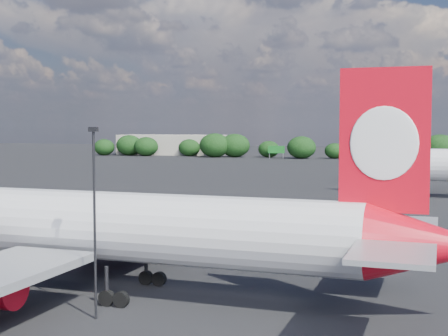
% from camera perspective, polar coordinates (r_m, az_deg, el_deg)
% --- Properties ---
extents(ground, '(500.00, 500.00, 0.00)m').
position_cam_1_polar(ground, '(106.66, -0.16, -2.43)').
color(ground, black).
rests_on(ground, ground).
extents(qantas_airliner, '(46.51, 44.15, 15.22)m').
position_cam_1_polar(qantas_airliner, '(44.00, -9.19, -5.50)').
color(qantas_airliner, silver).
rests_on(qantas_airliner, ground).
extents(apron_lamp_post, '(0.55, 0.30, 11.70)m').
position_cam_1_polar(apron_lamp_post, '(38.49, -11.76, -4.06)').
color(apron_lamp_post, black).
rests_on(apron_lamp_post, ground).
extents(terminal_building, '(42.00, 16.00, 8.00)m').
position_cam_1_polar(terminal_building, '(252.67, -4.79, 2.14)').
color(terminal_building, '#A1998B').
rests_on(terminal_building, ground).
extents(highway_sign, '(6.00, 0.30, 4.50)m').
position_cam_1_polar(highway_sign, '(222.81, 4.80, 1.67)').
color(highway_sign, '#15691F').
rests_on(highway_sign, ground).
extents(billboard_yellow, '(5.00, 0.30, 5.50)m').
position_cam_1_polar(billboard_yellow, '(223.82, 12.66, 1.79)').
color(billboard_yellow, yellow).
rests_on(billboard_yellow, ground).
extents(horizon_treeline, '(202.97, 15.15, 9.11)m').
position_cam_1_polar(horizon_treeline, '(221.18, 12.42, 1.80)').
color(horizon_treeline, black).
rests_on(horizon_treeline, ground).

